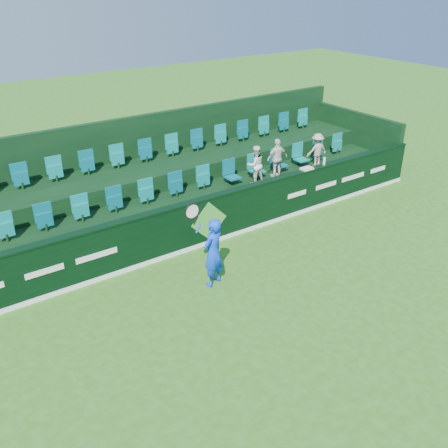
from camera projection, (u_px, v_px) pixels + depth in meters
ground at (311, 318)px, 10.54m from camera, size 60.00×60.00×0.00m
sponsor_hoarding at (207, 220)px, 13.17m from camera, size 16.00×0.25×1.35m
stand_tier_front at (186, 215)px, 14.09m from camera, size 16.00×2.00×0.80m
stand_tier_back at (154, 186)px, 15.37m from camera, size 16.00×1.80×1.30m
stand_rear at (146, 164)px, 15.44m from camera, size 16.00×4.10×2.60m
seat_row_front at (177, 188)px, 14.07m from camera, size 13.50×0.50×0.60m
seat_row_back at (147, 154)px, 15.16m from camera, size 13.50×0.50×0.60m
tennis_player at (213, 252)px, 11.33m from camera, size 1.19×0.58×2.33m
spectator_left at (255, 165)px, 14.93m from camera, size 0.61×0.49×1.17m
spectator_middle at (277, 158)px, 15.36m from camera, size 0.74×0.37×1.23m
spectator_right at (317, 150)px, 16.25m from camera, size 0.77×0.53×1.10m
towel at (307, 169)px, 14.65m from camera, size 0.37×0.24×0.06m
drinks_bottle at (324, 161)px, 14.97m from camera, size 0.07×0.07×0.23m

